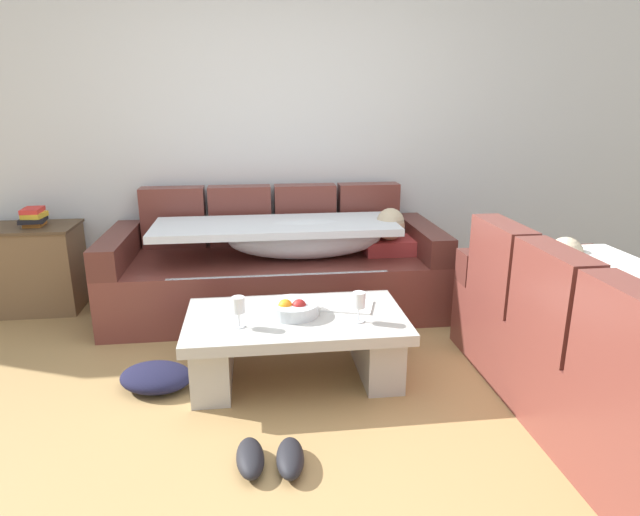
% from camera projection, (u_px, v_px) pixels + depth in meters
% --- Properties ---
extents(ground_plane, '(14.00, 14.00, 0.00)m').
position_uv_depth(ground_plane, '(304.00, 437.00, 2.52)').
color(ground_plane, '#A5814E').
extents(back_wall, '(9.00, 0.10, 2.70)m').
position_uv_depth(back_wall, '(276.00, 122.00, 4.18)').
color(back_wall, silver).
rests_on(back_wall, ground_plane).
extents(couch_along_wall, '(2.39, 0.92, 0.88)m').
position_uv_depth(couch_along_wall, '(281.00, 267.00, 3.97)').
color(couch_along_wall, brown).
rests_on(couch_along_wall, ground_plane).
extents(couch_near_window, '(0.92, 1.95, 0.88)m').
position_uv_depth(couch_near_window, '(612.00, 354.00, 2.60)').
color(couch_near_window, brown).
rests_on(couch_near_window, ground_plane).
extents(coffee_table, '(1.20, 0.68, 0.38)m').
position_uv_depth(coffee_table, '(296.00, 339.00, 2.99)').
color(coffee_table, '#B4B3AD').
rests_on(coffee_table, ground_plane).
extents(fruit_bowl, '(0.28, 0.28, 0.10)m').
position_uv_depth(fruit_bowl, '(294.00, 308.00, 2.95)').
color(fruit_bowl, silver).
rests_on(fruit_bowl, coffee_table).
extents(wine_glass_near_left, '(0.07, 0.07, 0.17)m').
position_uv_depth(wine_glass_near_left, '(238.00, 306.00, 2.77)').
color(wine_glass_near_left, silver).
rests_on(wine_glass_near_left, coffee_table).
extents(wine_glass_near_right, '(0.07, 0.07, 0.17)m').
position_uv_depth(wine_glass_near_right, '(359.00, 301.00, 2.84)').
color(wine_glass_near_right, silver).
rests_on(wine_glass_near_right, coffee_table).
extents(open_magazine, '(0.33, 0.28, 0.01)m').
position_uv_depth(open_magazine, '(348.00, 306.00, 3.07)').
color(open_magazine, white).
rests_on(open_magazine, coffee_table).
extents(side_cabinet, '(0.72, 0.44, 0.64)m').
position_uv_depth(side_cabinet, '(30.00, 268.00, 3.97)').
color(side_cabinet, brown).
rests_on(side_cabinet, ground_plane).
extents(book_stack_on_cabinet, '(0.19, 0.22, 0.13)m').
position_uv_depth(book_stack_on_cabinet, '(34.00, 217.00, 3.87)').
color(book_stack_on_cabinet, '#B76623').
rests_on(book_stack_on_cabinet, side_cabinet).
extents(pair_of_shoes, '(0.30, 0.30, 0.09)m').
position_uv_depth(pair_of_shoes, '(270.00, 458.00, 2.30)').
color(pair_of_shoes, black).
rests_on(pair_of_shoes, ground_plane).
extents(crumpled_garment, '(0.49, 0.44, 0.12)m').
position_uv_depth(crumpled_garment, '(156.00, 377.00, 2.94)').
color(crumpled_garment, '#191933').
rests_on(crumpled_garment, ground_plane).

